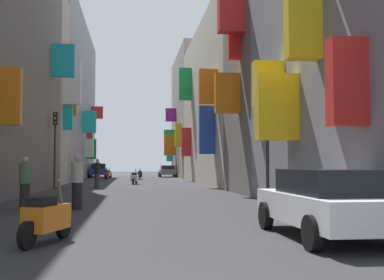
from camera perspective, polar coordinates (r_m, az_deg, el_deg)
The scene contains 19 objects.
ground_plane at distance 32.48m, azimuth -6.96°, elevation -5.48°, with size 140.00×140.00×0.00m, color #2D2D30.
building_left_mid_a at distance 36.30m, azimuth -19.65°, elevation 5.72°, with size 7.23×4.06×13.64m.
building_left_mid_b at distance 50.82m, azimuth -16.06°, elevation 4.63°, with size 7.37×25.37×16.15m.
building_right_mid_b at distance 25.90m, azimuth 11.86°, elevation 14.85°, with size 7.22×6.39×18.68m.
building_right_mid_c at distance 38.10m, azimuth 5.21°, elevation 4.25°, with size 7.12×20.85×12.44m.
building_right_far at distance 55.79m, azimuth 1.23°, elevation 2.90°, with size 7.36×15.11×14.34m.
parked_car_grey at distance 55.48m, azimuth -2.98°, elevation -3.72°, with size 1.95×4.17×1.35m.
parked_car_white at distance 9.62m, azimuth 16.11°, elevation -7.09°, with size 1.89×4.13×1.33m.
parked_car_blue at distance 55.31m, azimuth -11.16°, elevation -3.58°, with size 2.01×4.50×1.56m.
scooter_red at distance 46.24m, azimuth -10.23°, elevation -4.14°, with size 0.48×1.97×1.13m.
scooter_white at distance 35.02m, azimuth -6.90°, elevation -4.55°, with size 0.61×1.87×1.13m.
scooter_orange at distance 9.04m, azimuth -17.08°, elevation -8.93°, with size 0.75×1.72×1.13m.
scooter_black at distance 46.99m, azimuth -6.27°, elevation -4.15°, with size 0.48×2.00×1.13m.
scooter_silver at distance 50.87m, azimuth -10.06°, elevation -4.04°, with size 0.76×1.72×1.13m.
pedestrian_crossing at distance 29.56m, azimuth -11.32°, elevation -3.94°, with size 0.53×0.53×1.80m.
pedestrian_near_left at distance 16.34m, azimuth -19.43°, elevation -4.86°, with size 0.54×0.54×1.68m.
pedestrian_near_right at distance 15.61m, azimuth -13.64°, elevation -4.91°, with size 0.50×0.50×1.75m.
traffic_light_near_corner at distance 28.87m, azimuth -16.13°, elevation 0.36°, with size 0.26×0.34×4.51m.
traffic_light_far_corner at distance 17.01m, azimuth 9.03°, elevation 3.02°, with size 0.26×0.34×4.73m.
Camera 1 is at (-0.14, -2.45, 1.42)m, focal length 44.40 mm.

